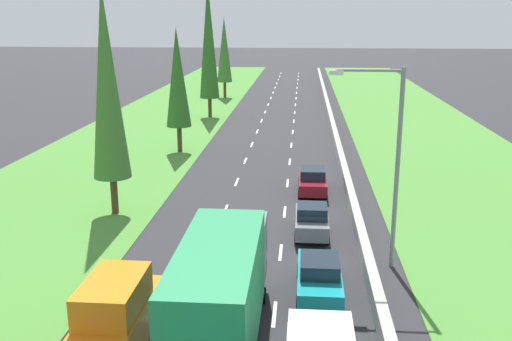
% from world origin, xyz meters
% --- Properties ---
extents(ground_plane, '(300.00, 300.00, 0.00)m').
position_xyz_m(ground_plane, '(0.00, 60.00, 0.00)').
color(ground_plane, '#28282B').
rests_on(ground_plane, ground).
extents(grass_verge_left, '(14.00, 140.00, 0.04)m').
position_xyz_m(grass_verge_left, '(-12.65, 60.00, 0.02)').
color(grass_verge_left, '#478433').
rests_on(grass_verge_left, ground).
extents(grass_verge_right, '(14.00, 140.00, 0.04)m').
position_xyz_m(grass_verge_right, '(14.35, 60.00, 0.02)').
color(grass_verge_right, '#478433').
rests_on(grass_verge_right, ground).
extents(median_barrier, '(0.44, 120.00, 0.85)m').
position_xyz_m(median_barrier, '(5.70, 60.00, 0.42)').
color(median_barrier, '#9E9B93').
rests_on(median_barrier, ground).
extents(lane_markings, '(3.64, 116.00, 0.01)m').
position_xyz_m(lane_markings, '(0.00, 60.00, 0.01)').
color(lane_markings, white).
rests_on(lane_markings, ground).
extents(teal_sedan_right_lane, '(1.82, 4.50, 1.64)m').
position_xyz_m(teal_sedan_right_lane, '(3.48, 22.76, 0.81)').
color(teal_sedan_right_lane, teal).
rests_on(teal_sedan_right_lane, ground).
extents(orange_van_left_lane, '(1.96, 4.90, 2.82)m').
position_xyz_m(orange_van_left_lane, '(-3.36, 17.92, 1.40)').
color(orange_van_left_lane, orange).
rests_on(orange_van_left_lane, ground).
extents(grey_hatchback_right_lane, '(1.74, 3.90, 1.72)m').
position_xyz_m(grey_hatchback_right_lane, '(3.26, 29.39, 0.84)').
color(grey_hatchback_right_lane, slate).
rests_on(grey_hatchback_right_lane, ground).
extents(maroon_sedan_right_lane, '(1.82, 4.50, 1.64)m').
position_xyz_m(maroon_sedan_right_lane, '(3.40, 36.99, 0.81)').
color(maroon_sedan_right_lane, maroon).
rests_on(maroon_sedan_right_lane, ground).
extents(green_box_truck_centre_lane, '(2.46, 9.40, 4.18)m').
position_xyz_m(green_box_truck_centre_lane, '(0.13, 18.38, 2.18)').
color(green_box_truck_centre_lane, black).
rests_on(green_box_truck_centre_lane, ground).
extents(poplar_tree_second, '(2.12, 2.12, 12.82)m').
position_xyz_m(poplar_tree_second, '(-8.02, 31.96, 7.46)').
color(poplar_tree_second, '#4C3823').
rests_on(poplar_tree_second, ground).
extents(poplar_tree_third, '(2.06, 2.06, 10.23)m').
position_xyz_m(poplar_tree_third, '(-7.52, 47.66, 6.16)').
color(poplar_tree_third, '#4C3823').
rests_on(poplar_tree_third, ground).
extents(poplar_tree_fourth, '(2.17, 2.17, 14.88)m').
position_xyz_m(poplar_tree_fourth, '(-7.69, 64.84, 8.49)').
color(poplar_tree_fourth, '#4C3823').
rests_on(poplar_tree_fourth, ground).
extents(poplar_tree_fifth, '(2.07, 2.07, 10.93)m').
position_xyz_m(poplar_tree_fifth, '(-8.17, 81.03, 6.52)').
color(poplar_tree_fifth, '#4C3823').
rests_on(poplar_tree_fifth, ground).
extents(street_light_mast, '(3.20, 0.28, 9.00)m').
position_xyz_m(street_light_mast, '(6.50, 25.83, 5.23)').
color(street_light_mast, gray).
rests_on(street_light_mast, ground).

